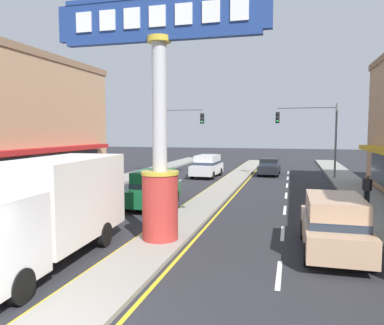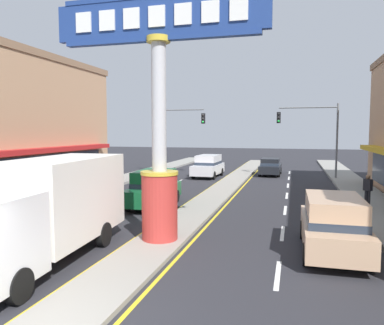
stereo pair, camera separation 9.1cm
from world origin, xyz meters
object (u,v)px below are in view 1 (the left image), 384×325
at_px(suv_mid_left_lane, 153,188).
at_px(sedan_far_left_oncoming, 269,166).
at_px(district_sign, 160,120).
at_px(suv_kerb_right, 334,224).
at_px(suv_far_right_lane, 207,166).
at_px(traffic_light_right_side, 313,128).
at_px(box_truck_near_right_lane, 50,206).
at_px(pedestrian_near_kerb, 367,189).
at_px(traffic_light_left_side, 172,128).

height_order(suv_mid_left_lane, sedan_far_left_oncoming, suv_mid_left_lane).
height_order(district_sign, suv_mid_left_lane, district_sign).
bearing_deg(district_sign, suv_kerb_right, 3.45).
relative_size(suv_far_right_lane, sedan_far_left_oncoming, 1.08).
height_order(district_sign, suv_far_right_lane, district_sign).
xyz_separation_m(traffic_light_right_side, box_truck_near_right_lane, (-8.81, -22.38, -2.55)).
distance_m(box_truck_near_right_lane, sedan_far_left_oncoming, 24.93).
bearing_deg(suv_mid_left_lane, pedestrian_near_kerb, 9.80).
bearing_deg(pedestrian_near_kerb, traffic_light_right_side, 99.76).
xyz_separation_m(traffic_light_left_side, traffic_light_right_side, (12.30, -0.55, 0.00)).
height_order(district_sign, box_truck_near_right_lane, district_sign).
height_order(suv_far_right_lane, sedan_far_left_oncoming, suv_far_right_lane).
bearing_deg(pedestrian_near_kerb, sedan_far_left_oncoming, 112.08).
bearing_deg(sedan_far_left_oncoming, suv_mid_left_lane, -108.04).
bearing_deg(traffic_light_left_side, traffic_light_right_side, -2.56).
relative_size(district_sign, suv_mid_left_lane, 1.82).
bearing_deg(suv_far_right_lane, suv_kerb_right, -65.76).
xyz_separation_m(traffic_light_right_side, pedestrian_near_kerb, (2.05, -11.91, -3.15)).
height_order(district_sign, suv_kerb_right, district_sign).
relative_size(suv_kerb_right, pedestrian_near_kerb, 2.83).
height_order(traffic_light_right_side, pedestrian_near_kerb, traffic_light_right_side).
bearing_deg(box_truck_near_right_lane, traffic_light_right_side, 68.52).
xyz_separation_m(district_sign, sedan_far_left_oncoming, (2.56, 21.80, -3.58)).
height_order(box_truck_near_right_lane, suv_mid_left_lane, box_truck_near_right_lane).
bearing_deg(suv_kerb_right, district_sign, -176.55).
relative_size(sedan_far_left_oncoming, suv_kerb_right, 0.94).
distance_m(traffic_light_left_side, sedan_far_left_oncoming, 9.48).
distance_m(box_truck_near_right_lane, suv_far_right_lane, 21.63).
relative_size(traffic_light_right_side, pedestrian_near_kerb, 3.80).
relative_size(traffic_light_right_side, box_truck_near_right_lane, 0.88).
height_order(traffic_light_right_side, box_truck_near_right_lane, traffic_light_right_side).
relative_size(district_sign, suv_far_right_lane, 1.82).
xyz_separation_m(district_sign, suv_kerb_right, (5.86, 0.35, -3.39)).
distance_m(district_sign, suv_mid_left_lane, 7.39).
bearing_deg(suv_mid_left_lane, suv_far_right_lane, 89.97).
bearing_deg(sedan_far_left_oncoming, suv_kerb_right, -81.25).
relative_size(suv_far_right_lane, pedestrian_near_kerb, 2.86).
bearing_deg(traffic_light_left_side, suv_kerb_right, -59.03).
relative_size(traffic_light_left_side, suv_mid_left_lane, 1.32).
distance_m(traffic_light_right_side, box_truck_near_right_lane, 24.19).
distance_m(box_truck_near_right_lane, pedestrian_near_kerb, 15.09).
relative_size(district_sign, suv_kerb_right, 1.84).
bearing_deg(sedan_far_left_oncoming, district_sign, -96.70).
bearing_deg(sedan_far_left_oncoming, box_truck_near_right_lane, -102.10).
relative_size(traffic_light_left_side, sedan_far_left_oncoming, 1.43).
xyz_separation_m(sedan_far_left_oncoming, suv_kerb_right, (3.30, -21.45, 0.20)).
xyz_separation_m(suv_mid_left_lane, pedestrian_near_kerb, (10.76, 1.86, 0.12)).
bearing_deg(traffic_light_left_side, suv_mid_left_lane, -75.96).
distance_m(box_truck_near_right_lane, suv_mid_left_lane, 8.64).
relative_size(suv_mid_left_lane, pedestrian_near_kerb, 2.87).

